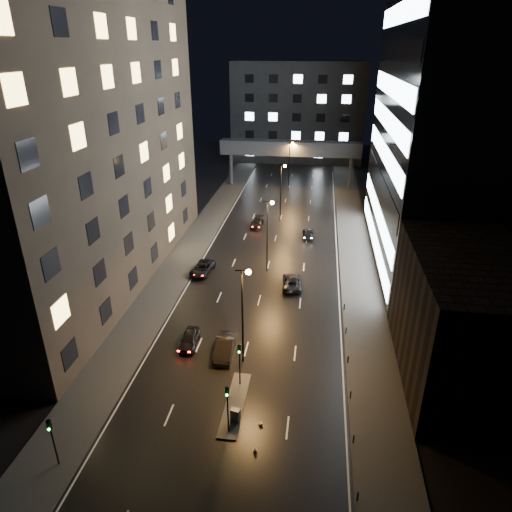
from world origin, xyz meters
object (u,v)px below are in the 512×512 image
Objects in this scene: car_away_d at (257,223)px; car_toward_a at (292,282)px; car_away_b at (225,347)px; utility_cabinet at (235,415)px; car_away_c at (202,268)px; car_toward_b at (308,233)px; car_away_a at (189,339)px.

car_away_d is 0.90× the size of car_toward_a.
car_toward_a is (5.74, 15.04, -0.10)m from car_away_b.
car_toward_a is 4.23× the size of utility_cabinet.
car_away_c reaches higher than utility_cabinet.
car_toward_b is at bearing -20.06° from car_away_d.
car_away_a is 4.01m from car_away_b.
car_toward_a is at bearing 66.62° from car_away_b.
car_away_d is 1.05× the size of car_toward_b.
car_away_d is at bearing -25.19° from car_toward_b.
car_away_a is 0.90× the size of car_away_d.
car_toward_b is (11.12, 31.35, -0.08)m from car_away_a.
utility_cabinet is (2.73, -8.97, -0.06)m from car_away_b.
car_toward_a reaches higher than car_away_d.
utility_cabinet is at bearing -75.57° from car_away_b.
car_toward_a is at bearing -4.06° from car_away_c.
car_away_c reaches higher than car_toward_b.
car_away_a reaches higher than utility_cabinet.
car_away_d is at bearing 90.08° from car_away_b.
car_away_b is at bearing -62.80° from car_away_c.
car_away_c is (-2.74, 16.34, -0.01)m from car_away_a.
car_toward_a is (7.34, -20.86, 0.04)m from car_away_d.
car_away_b reaches higher than car_away_c.
car_away_a is 0.95× the size of car_toward_b.
car_away_a is 35.03m from car_away_d.
car_away_c is 4.17× the size of utility_cabinet.
car_toward_b is 41.50m from utility_cabinet.
car_away_b is 35.93m from car_away_d.
car_away_c reaches higher than car_away_d.
utility_cabinet reaches higher than car_away_d.
car_away_c is 1.09× the size of car_away_d.
car_away_d is 3.82× the size of utility_cabinet.
car_toward_b is at bearing 53.45° from car_away_c.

